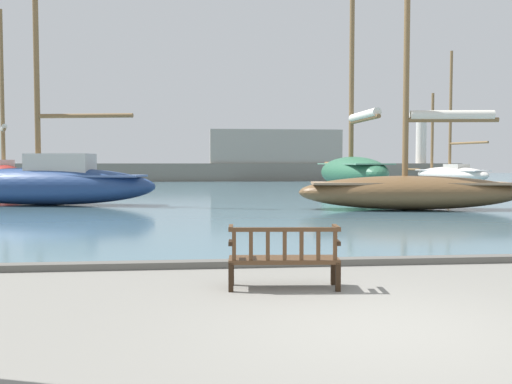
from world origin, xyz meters
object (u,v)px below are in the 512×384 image
park_bench (284,257)px  sailboat_far_starboard (44,180)px  sailboat_nearest_port (411,189)px  sailboat_distant_harbor (352,170)px  sailboat_mid_port (451,172)px  sailboat_far_port (4,173)px

park_bench → sailboat_far_starboard: 17.86m
park_bench → sailboat_far_starboard: (-7.55, 16.17, 0.66)m
sailboat_nearest_port → sailboat_distant_harbor: (2.33, 16.56, 0.48)m
sailboat_far_starboard → sailboat_mid_port: sailboat_far_starboard is taller
sailboat_distant_harbor → sailboat_mid_port: sailboat_distant_harbor is taller
park_bench → sailboat_mid_port: sailboat_mid_port is taller
sailboat_far_starboard → sailboat_mid_port: bearing=39.0°
sailboat_nearest_port → sailboat_far_starboard: (-14.25, 3.77, 0.27)m
sailboat_far_port → sailboat_nearest_port: sailboat_far_port is taller
sailboat_far_starboard → park_bench: bearing=-65.0°
sailboat_far_starboard → sailboat_mid_port: size_ratio=1.19×
park_bench → sailboat_far_starboard: bearing=115.0°
sailboat_nearest_port → sailboat_far_starboard: size_ratio=0.73×
sailboat_mid_port → sailboat_nearest_port: bearing=-117.5°
park_bench → sailboat_mid_port: size_ratio=0.15×
park_bench → sailboat_distant_harbor: 30.35m
park_bench → sailboat_nearest_port: 14.10m
park_bench → sailboat_nearest_port: (6.70, 12.40, 0.39)m
park_bench → sailboat_nearest_port: sailboat_nearest_port is taller
sailboat_nearest_port → sailboat_distant_harbor: size_ratio=0.72×
sailboat_nearest_port → sailboat_mid_port: sailboat_mid_port is taller
sailboat_nearest_port → sailboat_distant_harbor: 16.73m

